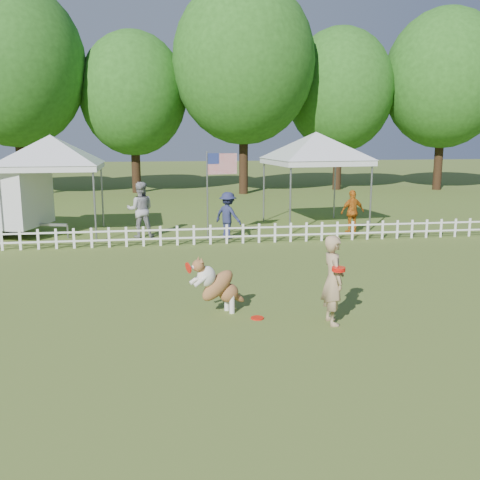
{
  "coord_description": "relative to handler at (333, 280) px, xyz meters",
  "views": [
    {
      "loc": [
        -1.77,
        -8.85,
        3.26
      ],
      "look_at": [
        -0.11,
        2.0,
        1.1
      ],
      "focal_mm": 40.0,
      "sensor_mm": 36.0,
      "label": 1
    }
  ],
  "objects": [
    {
      "name": "canopy_tent_right",
      "position": [
        2.65,
        10.11,
        0.86
      ],
      "size": [
        3.52,
        3.52,
        3.3
      ],
      "primitive_type": null,
      "rotation": [
        0.0,
        0.0,
        0.11
      ],
      "color": "silver",
      "rests_on": "ground"
    },
    {
      "name": "spectator_b",
      "position": [
        -0.78,
        8.12,
        -0.04
      ],
      "size": [
        1.07,
        1.07,
        1.49
      ],
      "primitive_type": "imported",
      "rotation": [
        0.0,
        0.0,
        2.36
      ],
      "color": "#24294D",
      "rests_on": "ground"
    },
    {
      "name": "tree_left",
      "position": [
        -10.19,
        21.74,
        5.21
      ],
      "size": [
        7.4,
        7.4,
        12.0
      ],
      "primitive_type": null,
      "color": "#245518",
      "rests_on": "ground"
    },
    {
      "name": "tree_far_right",
      "position": [
        13.81,
        21.74,
        4.91
      ],
      "size": [
        7.0,
        7.0,
        11.4
      ],
      "primitive_type": null,
      "color": "#245518",
      "rests_on": "ground"
    },
    {
      "name": "frisbee_on_turf",
      "position": [
        -1.25,
        0.43,
        -0.78
      ],
      "size": [
        0.27,
        0.27,
        0.02
      ],
      "primitive_type": "cylinder",
      "rotation": [
        0.0,
        0.0,
        -0.13
      ],
      "color": "red",
      "rests_on": "ground"
    },
    {
      "name": "spectator_a",
      "position": [
        -3.55,
        8.73,
        0.11
      ],
      "size": [
        0.88,
        0.68,
        1.8
      ],
      "primitive_type": "imported",
      "rotation": [
        0.0,
        0.0,
        3.14
      ],
      "color": "#9A989E",
      "rests_on": "ground"
    },
    {
      "name": "picket_fence",
      "position": [
        -1.19,
        7.24,
        -0.49
      ],
      "size": [
        22.0,
        0.08,
        0.6
      ],
      "primitive_type": null,
      "color": "white",
      "rests_on": "ground"
    },
    {
      "name": "handler",
      "position": [
        0.0,
        0.0,
        0.0
      ],
      "size": [
        0.39,
        0.58,
        1.58
      ],
      "primitive_type": "imported",
      "rotation": [
        0.0,
        0.0,
        1.59
      ],
      "color": "tan",
      "rests_on": "ground"
    },
    {
      "name": "tree_center_left",
      "position": [
        -4.19,
        22.74,
        4.11
      ],
      "size": [
        6.0,
        6.0,
        9.8
      ],
      "primitive_type": null,
      "color": "#245518",
      "rests_on": "ground"
    },
    {
      "name": "tree_center_right",
      "position": [
        1.81,
        21.24,
        5.51
      ],
      "size": [
        7.6,
        7.6,
        12.6
      ],
      "primitive_type": null,
      "color": "#245518",
      "rests_on": "ground"
    },
    {
      "name": "flag_pole",
      "position": [
        -1.45,
        7.95,
        0.59
      ],
      "size": [
        1.06,
        0.37,
        2.77
      ],
      "primitive_type": null,
      "rotation": [
        0.0,
        0.0,
        0.25
      ],
      "color": "gray",
      "rests_on": "ground"
    },
    {
      "name": "spectator_c",
      "position": [
        3.45,
        8.33,
        -0.05
      ],
      "size": [
        0.91,
        0.52,
        1.47
      ],
      "primitive_type": "imported",
      "rotation": [
        0.0,
        0.0,
        3.34
      ],
      "color": "#C06316",
      "rests_on": "ground"
    },
    {
      "name": "canopy_tent_left",
      "position": [
        -6.36,
        9.6,
        0.81
      ],
      "size": [
        3.15,
        3.15,
        3.2
      ],
      "primitive_type": null,
      "rotation": [
        0.0,
        0.0,
        0.02
      ],
      "color": "silver",
      "rests_on": "ground"
    },
    {
      "name": "dog",
      "position": [
        -1.91,
        0.81,
        -0.24
      ],
      "size": [
        1.12,
        0.72,
        1.1
      ],
      "primitive_type": null,
      "rotation": [
        0.0,
        0.0,
        0.38
      ],
      "color": "brown",
      "rests_on": "ground"
    },
    {
      "name": "tree_right",
      "position": [
        7.81,
        22.74,
        4.41
      ],
      "size": [
        6.2,
        6.2,
        10.4
      ],
      "primitive_type": null,
      "color": "#245518",
      "rests_on": "ground"
    },
    {
      "name": "ground",
      "position": [
        -1.19,
        0.24,
        -0.79
      ],
      "size": [
        120.0,
        120.0,
        0.0
      ],
      "primitive_type": "plane",
      "color": "#4D6720",
      "rests_on": "ground"
    }
  ]
}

